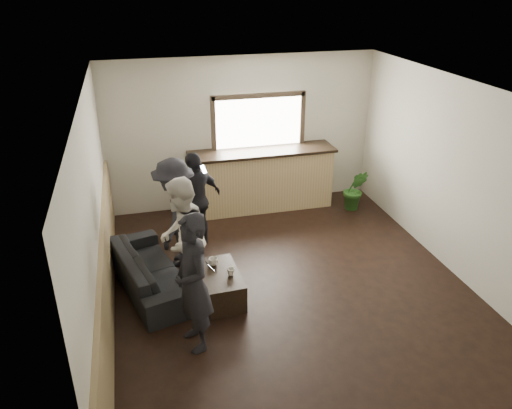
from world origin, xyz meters
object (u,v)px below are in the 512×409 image
object	(u,v)px
sofa	(150,270)
person_b	(182,239)
cup_a	(213,261)
potted_plant	(355,190)
bar_counter	(262,176)
person_d	(197,200)
coffee_table	(221,285)
person_c	(175,213)
person_a	(193,283)
cup_b	(231,272)

from	to	relation	value
sofa	person_b	size ratio (longest dim) A/B	1.14
cup_a	potted_plant	bearing A→B (deg)	32.65
bar_counter	person_d	size ratio (longest dim) A/B	1.69
coffee_table	person_d	world-z (taller)	person_d
person_c	person_a	bearing A→B (deg)	17.87
bar_counter	person_c	xyz separation A→B (m)	(-1.76, -1.62, 0.21)
coffee_table	cup_a	bearing A→B (deg)	104.02
cup_b	potted_plant	bearing A→B (deg)	38.36
sofa	person_b	distance (m)	0.77
sofa	person_c	world-z (taller)	person_c
sofa	person_a	size ratio (longest dim) A/B	1.13
bar_counter	cup_a	xyz separation A→B (m)	(-1.36, -2.47, -0.18)
potted_plant	person_a	size ratio (longest dim) A/B	0.46
coffee_table	potted_plant	distance (m)	3.68
cup_b	person_d	distance (m)	1.71
coffee_table	person_b	bearing A→B (deg)	151.06
cup_a	person_b	bearing A→B (deg)	175.40
cup_a	person_d	world-z (taller)	person_d
sofa	person_c	bearing A→B (deg)	-53.01
cup_a	cup_b	distance (m)	0.36
potted_plant	person_d	bearing A→B (deg)	-169.09
cup_a	person_a	world-z (taller)	person_a
person_c	cup_a	bearing A→B (deg)	43.39
person_b	sofa	bearing A→B (deg)	-100.45
sofa	person_a	bearing A→B (deg)	-176.47
person_d	cup_b	bearing A→B (deg)	67.05
cup_b	cup_a	bearing A→B (deg)	120.50
person_b	person_d	size ratio (longest dim) A/B	1.07
person_a	person_b	size ratio (longest dim) A/B	1.01
person_a	cup_a	bearing A→B (deg)	146.00
cup_b	potted_plant	distance (m)	3.63
potted_plant	bar_counter	bearing A→B (deg)	162.37
person_c	sofa	bearing A→B (deg)	-20.20
sofa	person_a	xyz separation A→B (m)	(0.45, -1.35, 0.58)
potted_plant	person_a	bearing A→B (deg)	-138.76
person_d	potted_plant	bearing A→B (deg)	160.97
cup_a	bar_counter	bearing A→B (deg)	61.23
bar_counter	coffee_table	size ratio (longest dim) A/B	2.96
cup_a	person_b	distance (m)	0.57
coffee_table	person_d	distance (m)	1.69
cup_b	person_b	distance (m)	0.79
sofa	person_c	size ratio (longest dim) A/B	1.15
potted_plant	cup_a	bearing A→B (deg)	-147.35
potted_plant	person_a	distance (m)	4.59
person_b	person_d	distance (m)	1.38
sofa	bar_counter	bearing A→B (deg)	-60.18
coffee_table	cup_a	size ratio (longest dim) A/B	6.83
sofa	cup_a	bearing A→B (deg)	-122.86
cup_b	person_a	bearing A→B (deg)	-127.84
cup_a	cup_b	size ratio (longest dim) A/B	1.25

